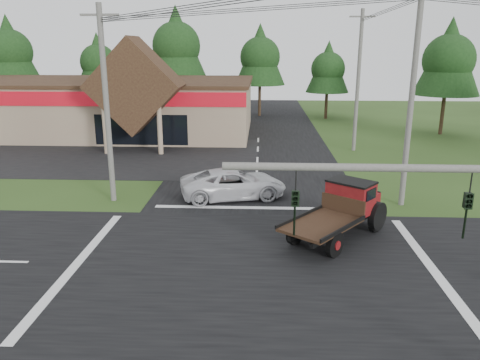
{
  "coord_description": "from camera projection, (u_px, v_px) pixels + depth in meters",
  "views": [
    {
      "loc": [
        0.28,
        -16.7,
        8.34
      ],
      "look_at": [
        -0.71,
        4.78,
        2.2
      ],
      "focal_mm": 35.0,
      "sensor_mm": 36.0,
      "label": 1
    }
  ],
  "objects": [
    {
      "name": "ground",
      "position": [
        252.0,
        267.0,
        18.34
      ],
      "size": [
        120.0,
        120.0,
        0.0
      ],
      "primitive_type": "plane",
      "color": "#283F16",
      "rests_on": "ground"
    },
    {
      "name": "road_ns",
      "position": [
        252.0,
        267.0,
        18.34
      ],
      "size": [
        12.0,
        120.0,
        0.02
      ],
      "primitive_type": "cube",
      "color": "black",
      "rests_on": "ground"
    },
    {
      "name": "road_ew",
      "position": [
        252.0,
        267.0,
        18.34
      ],
      "size": [
        120.0,
        12.0,
        0.02
      ],
      "primitive_type": "cube",
      "color": "black",
      "rests_on": "ground"
    },
    {
      "name": "parking_apron",
      "position": [
        82.0,
        155.0,
        37.21
      ],
      "size": [
        28.0,
        14.0,
        0.02
      ],
      "primitive_type": "cube",
      "color": "black",
      "rests_on": "ground"
    },
    {
      "name": "cvs_building",
      "position": [
        102.0,
        105.0,
        46.68
      ],
      "size": [
        30.4,
        18.2,
        9.19
      ],
      "color": "gray",
      "rests_on": "ground"
    },
    {
      "name": "utility_pole_nw",
      "position": [
        106.0,
        104.0,
        24.91
      ],
      "size": [
        2.0,
        0.3,
        10.5
      ],
      "color": "#595651",
      "rests_on": "ground"
    },
    {
      "name": "utility_pole_ne",
      "position": [
        412.0,
        96.0,
        24.06
      ],
      "size": [
        2.0,
        0.3,
        11.5
      ],
      "color": "#595651",
      "rests_on": "ground"
    },
    {
      "name": "utility_pole_n",
      "position": [
        358.0,
        80.0,
        37.55
      ],
      "size": [
        2.0,
        0.3,
        11.2
      ],
      "color": "#595651",
      "rests_on": "ground"
    },
    {
      "name": "tree_row_a",
      "position": [
        9.0,
        49.0,
        55.89
      ],
      "size": [
        6.72,
        6.72,
        12.12
      ],
      "color": "#332316",
      "rests_on": "ground"
    },
    {
      "name": "tree_row_b",
      "position": [
        98.0,
        61.0,
        57.74
      ],
      "size": [
        5.6,
        5.6,
        10.1
      ],
      "color": "#332316",
      "rests_on": "ground"
    },
    {
      "name": "tree_row_c",
      "position": [
        176.0,
        43.0,
        55.78
      ],
      "size": [
        7.28,
        7.28,
        13.13
      ],
      "color": "#332316",
      "rests_on": "ground"
    },
    {
      "name": "tree_row_d",
      "position": [
        260.0,
        55.0,
        56.66
      ],
      "size": [
        6.16,
        6.16,
        11.11
      ],
      "color": "#332316",
      "rests_on": "ground"
    },
    {
      "name": "tree_row_e",
      "position": [
        328.0,
        67.0,
        54.76
      ],
      "size": [
        5.04,
        5.04,
        9.09
      ],
      "color": "#332316",
      "rests_on": "ground"
    },
    {
      "name": "tree_side_ne",
      "position": [
        449.0,
        57.0,
        44.34
      ],
      "size": [
        6.16,
        6.16,
        11.11
      ],
      "color": "#332316",
      "rests_on": "ground"
    },
    {
      "name": "antique_flatbed_truck",
      "position": [
        337.0,
        212.0,
        20.79
      ],
      "size": [
        5.53,
        6.07,
        2.5
      ],
      "primitive_type": null,
      "rotation": [
        0.0,
        0.0,
        -0.68
      ],
      "color": "#550C0F",
      "rests_on": "ground"
    },
    {
      "name": "white_pickup",
      "position": [
        233.0,
        184.0,
        26.63
      ],
      "size": [
        6.48,
        4.14,
        1.66
      ],
      "primitive_type": "imported",
      "rotation": [
        0.0,
        0.0,
        1.82
      ],
      "color": "silver",
      "rests_on": "ground"
    }
  ]
}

